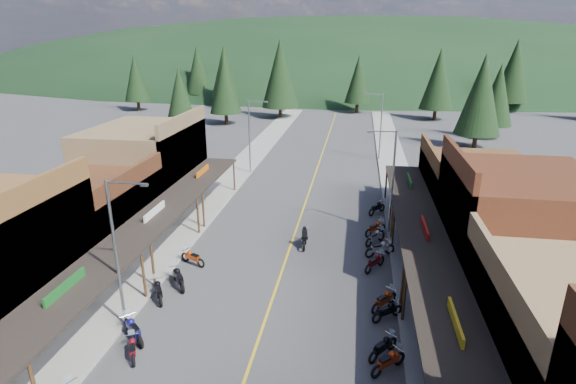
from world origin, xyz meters
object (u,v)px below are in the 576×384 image
at_px(streetlight_1, 251,134).
at_px(pine_10, 225,84).
at_px(shop_east_3, 474,193).
at_px(streetlight_3, 380,124).
at_px(pine_1, 224,72).
at_px(pedestrian_east_a, 431,344).
at_px(bike_east_9, 380,248).
at_px(pine_4, 438,79).
at_px(bike_west_8, 193,257).
at_px(bike_east_7, 384,299).
at_px(bike_east_12, 377,207).
at_px(bike_east_11, 375,227).
at_px(bike_east_4, 388,361).
at_px(pine_2, 280,74).
at_px(bike_west_7, 178,277).
at_px(rider_on_bike, 305,238).
at_px(pedestrian_east_b, 401,221).
at_px(pine_7, 198,70).
at_px(pine_5, 514,71).
at_px(pine_9, 498,95).
at_px(bike_east_8, 375,261).
at_px(shop_east_2, 514,230).
at_px(bike_east_6, 387,310).
at_px(pine_0, 136,78).
at_px(bike_west_6, 158,290).
at_px(shop_west_3, 147,166).
at_px(bike_east_5, 383,346).
at_px(shop_west_2, 86,218).
at_px(streetlight_0, 118,249).
at_px(streetlight_2, 391,178).
at_px(pine_11, 481,95).
at_px(bike_west_4, 133,348).
at_px(bike_east_10, 375,236).
at_px(bike_west_5, 133,329).
at_px(pine_8, 180,96).

height_order(streetlight_1, pine_10, pine_10).
bearing_deg(shop_east_3, streetlight_3, 109.99).
height_order(streetlight_1, pine_1, pine_1).
bearing_deg(pedestrian_east_a, bike_east_9, -177.96).
relative_size(pine_4, bike_west_8, 6.16).
height_order(bike_east_7, bike_east_12, bike_east_7).
bearing_deg(bike_east_12, bike_east_11, -55.55).
bearing_deg(streetlight_1, bike_east_4, -65.76).
relative_size(pine_2, bike_west_7, 6.02).
xyz_separation_m(bike_west_8, rider_on_bike, (6.98, 3.87, 0.09)).
height_order(streetlight_3, pine_1, pine_1).
height_order(pine_1, pedestrian_east_b, pine_1).
bearing_deg(pine_7, pine_5, -3.47).
distance_m(pine_9, bike_east_8, 46.93).
bearing_deg(pine_9, shop_east_2, -103.28).
distance_m(pine_9, pedestrian_east_a, 54.01).
bearing_deg(streetlight_3, bike_east_4, -91.08).
distance_m(streetlight_1, pedestrian_east_b, 20.70).
relative_size(pine_7, bike_east_6, 6.40).
relative_size(pine_0, bike_west_6, 5.00).
relative_size(bike_east_11, pedestrian_east_a, 1.28).
relative_size(shop_west_3, bike_east_4, 5.33).
bearing_deg(bike_east_5, bike_west_8, -171.99).
bearing_deg(pine_5, pedestrian_east_a, -108.23).
height_order(bike_west_7, bike_east_8, bike_west_7).
xyz_separation_m(bike_east_4, bike_east_6, (0.16, 4.00, -0.03)).
bearing_deg(shop_west_2, bike_east_11, 16.51).
distance_m(streetlight_0, bike_west_7, 5.74).
bearing_deg(shop_west_3, streetlight_2, -9.04).
height_order(streetlight_3, pine_9, pine_9).
bearing_deg(streetlight_3, pine_4, 69.78).
relative_size(pine_0, pine_11, 0.89).
bearing_deg(pine_4, bike_east_11, -102.81).
height_order(shop_east_2, pine_0, pine_0).
bearing_deg(rider_on_bike, bike_west_4, -119.31).
distance_m(streetlight_2, pine_2, 52.91).
height_order(bike_east_5, bike_east_8, bike_east_8).
height_order(streetlight_2, streetlight_3, same).
bearing_deg(pine_4, shop_east_3, -94.98).
relative_size(bike_east_6, bike_east_10, 0.91).
height_order(shop_west_3, streetlight_3, shop_west_3).
height_order(shop_east_3, pine_9, pine_9).
bearing_deg(bike_west_7, bike_east_11, 2.59).
bearing_deg(pine_1, bike_west_5, -76.92).
bearing_deg(pine_8, bike_east_8, -53.65).
bearing_deg(streetlight_2, bike_west_8, -151.24).
distance_m(bike_west_6, bike_west_8, 4.30).
bearing_deg(bike_east_8, bike_west_8, -140.01).
relative_size(streetlight_0, pine_9, 0.74).
distance_m(pine_0, pine_1, 17.90).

